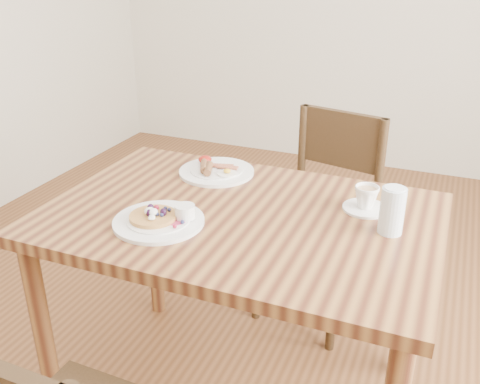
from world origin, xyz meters
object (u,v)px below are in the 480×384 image
Objects in this scene: pancake_plate at (160,219)px; chair_far at (323,208)px; teacup_saucer at (366,200)px; water_glass at (392,211)px; breakfast_plate at (215,170)px; dining_table at (240,241)px.

chair_far is at bearing 69.13° from pancake_plate.
chair_far is 6.29× the size of teacup_saucer.
water_glass reaches higher than teacup_saucer.
water_glass is (0.65, -0.21, 0.06)m from breakfast_plate.
dining_table is at bearing -51.83° from breakfast_plate.
pancake_plate is at bearing 81.46° from chair_far.
water_glass reaches higher than breakfast_plate.
pancake_plate is at bearing -149.21° from teacup_saucer.
pancake_plate is (-0.19, -0.15, 0.11)m from dining_table.
water_glass reaches higher than dining_table.
dining_table is 0.41m from teacup_saucer.
chair_far reaches higher than pancake_plate.
breakfast_plate is at bearing 170.86° from teacup_saucer.
chair_far is 6.40× the size of water_glass.
water_glass is at bearing -52.87° from teacup_saucer.
dining_table is at bearing 92.35° from chair_far.
pancake_plate is at bearing -162.27° from water_glass.
chair_far is at bearing 80.02° from dining_table.
dining_table is 0.27m from pancake_plate.
dining_table is 0.35m from breakfast_plate.
teacup_saucer is at bearing 30.79° from pancake_plate.
dining_table is 4.44× the size of breakfast_plate.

